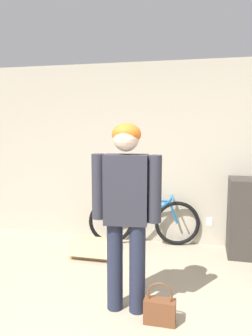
{
  "coord_description": "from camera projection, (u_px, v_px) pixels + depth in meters",
  "views": [
    {
      "loc": [
        0.44,
        -1.96,
        1.73
      ],
      "look_at": [
        -0.23,
        0.83,
        1.34
      ],
      "focal_mm": 35.0,
      "sensor_mm": 36.0,
      "label": 1
    }
  ],
  "objects": [
    {
      "name": "wall_back",
      "position": [
        172.0,
        154.0,
        4.69
      ],
      "size": [
        8.0,
        0.07,
        2.6
      ],
      "color": "#B7AD99",
      "rests_on": "ground_plane"
    },
    {
      "name": "person",
      "position": [
        126.0,
        202.0,
        2.94
      ],
      "size": [
        0.64,
        0.26,
        1.74
      ],
      "rotation": [
        0.0,
        0.0,
        0.11
      ],
      "color": "#23283D",
      "rests_on": "ground_plane"
    },
    {
      "name": "handbag",
      "position": [
        160.0,
        310.0,
        2.85
      ],
      "size": [
        0.27,
        0.12,
        0.37
      ],
      "color": "brown",
      "rests_on": "ground_plane"
    },
    {
      "name": "bicycle",
      "position": [
        144.0,
        221.0,
        4.71
      ],
      "size": [
        1.59,
        0.46,
        0.71
      ],
      "rotation": [
        0.0,
        0.0,
        0.16
      ],
      "color": "black",
      "rests_on": "ground_plane"
    },
    {
      "name": "cardboard_box",
      "position": [
        94.0,
        248.0,
        4.38
      ],
      "size": [
        0.56,
        0.49,
        0.24
      ],
      "color": "tan",
      "rests_on": "ground_plane"
    }
  ]
}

